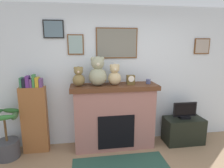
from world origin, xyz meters
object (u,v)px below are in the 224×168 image
at_px(bookshelf, 34,117).
at_px(mantel_clock, 131,80).
at_px(fireplace, 114,116).
at_px(teddy_bear_tan, 98,73).
at_px(tv_stand, 183,130).
at_px(potted_plant, 7,140).
at_px(candle_jar, 148,81).
at_px(teddy_bear_brown, 79,77).
at_px(teddy_bear_cream, 115,76).
at_px(television, 185,111).

xyz_separation_m(bookshelf, mantel_clock, (1.71, -0.05, 0.63)).
distance_m(fireplace, teddy_bear_tan, 0.87).
bearing_deg(teddy_bear_tan, mantel_clock, -0.09).
relative_size(fireplace, teddy_bear_tan, 3.06).
xyz_separation_m(tv_stand, mantel_clock, (-1.07, 0.05, 1.03)).
distance_m(potted_plant, mantel_clock, 2.36).
xyz_separation_m(bookshelf, teddy_bear_tan, (1.12, -0.05, 0.77)).
relative_size(bookshelf, tv_stand, 1.90).
relative_size(potted_plant, tv_stand, 1.22).
xyz_separation_m(potted_plant, mantel_clock, (2.15, 0.09, 0.96)).
height_order(fireplace, bookshelf, bookshelf).
bearing_deg(tv_stand, bookshelf, 177.94).
bearing_deg(candle_jar, potted_plant, -177.85).
height_order(teddy_bear_brown, teddy_bear_cream, teddy_bear_cream).
relative_size(teddy_bear_brown, teddy_bear_tan, 0.67).
relative_size(potted_plant, teddy_bear_brown, 2.65).
height_order(television, teddy_bear_tan, teddy_bear_tan).
bearing_deg(mantel_clock, teddy_bear_brown, 179.93).
bearing_deg(potted_plant, teddy_bear_cream, 2.86).
distance_m(candle_jar, teddy_bear_brown, 1.26).
xyz_separation_m(candle_jar, teddy_bear_brown, (-1.25, -0.00, 0.11)).
bearing_deg(tv_stand, potted_plant, -179.29).
bearing_deg(teddy_bear_cream, fireplace, 96.84).
bearing_deg(tv_stand, candle_jar, 175.86).
height_order(candle_jar, teddy_bear_brown, teddy_bear_brown).
height_order(bookshelf, candle_jar, bookshelf).
relative_size(fireplace, television, 3.36).
relative_size(television, teddy_bear_brown, 1.36).
bearing_deg(teddy_bear_cream, teddy_bear_tan, -179.97).
relative_size(fireplace, tv_stand, 2.11).
bearing_deg(television, teddy_bear_tan, 178.14).
xyz_separation_m(bookshelf, television, (2.78, -0.10, -0.00)).
distance_m(potted_plant, teddy_bear_tan, 1.92).
distance_m(mantel_clock, teddy_bear_brown, 0.92).
xyz_separation_m(bookshelf, candle_jar, (2.05, -0.05, 0.59)).
relative_size(bookshelf, television, 3.03).
distance_m(tv_stand, mantel_clock, 1.49).
relative_size(tv_stand, teddy_bear_brown, 2.16).
distance_m(potted_plant, candle_jar, 2.65).
distance_m(television, teddy_bear_brown, 2.11).
xyz_separation_m(potted_plant, candle_jar, (2.49, 0.09, 0.92)).
distance_m(potted_plant, teddy_bear_brown, 1.61).
bearing_deg(teddy_bear_tan, teddy_bear_brown, 179.96).
bearing_deg(teddy_bear_tan, fireplace, 3.56).
relative_size(fireplace, teddy_bear_brown, 4.56).
bearing_deg(fireplace, teddy_bear_tan, -176.44).
xyz_separation_m(candle_jar, teddy_bear_cream, (-0.63, -0.00, 0.13)).
bearing_deg(fireplace, bookshelf, 178.83).
bearing_deg(tv_stand, teddy_bear_cream, 177.78).
bearing_deg(potted_plant, teddy_bear_tan, 3.40).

